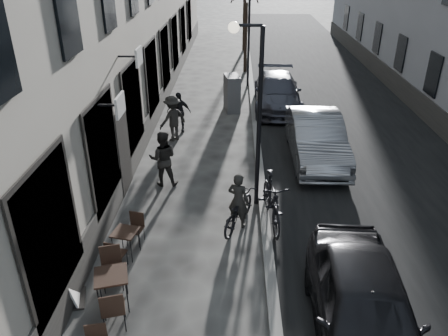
{
  "coord_description": "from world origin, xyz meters",
  "views": [
    {
      "loc": [
        -0.64,
        -4.91,
        6.7
      ],
      "look_at": [
        -0.9,
        4.7,
        1.8
      ],
      "focal_mm": 35.0,
      "sensor_mm": 36.0,
      "label": 1
    }
  ],
  "objects_px": {
    "utility_cabinet": "(232,93)",
    "car_far": "(277,92)",
    "moped": "(271,201)",
    "car_mid": "(316,138)",
    "pedestrian_far": "(179,112)",
    "bistro_set_b": "(112,287)",
    "sign_board": "(71,282)",
    "car_near": "(365,310)",
    "pedestrian_mid": "(173,118)",
    "streetlamp_far": "(246,25)",
    "pedestrian_near": "(163,159)",
    "bistro_set_c": "(126,241)",
    "streetlamp_near": "(253,99)",
    "bicycle": "(238,210)"
  },
  "relations": [
    {
      "from": "bistro_set_c",
      "to": "sign_board",
      "type": "distance_m",
      "value": 1.73
    },
    {
      "from": "car_near",
      "to": "sign_board",
      "type": "bearing_deg",
      "value": 173.9
    },
    {
      "from": "bistro_set_b",
      "to": "sign_board",
      "type": "distance_m",
      "value": 0.92
    },
    {
      "from": "sign_board",
      "to": "car_near",
      "type": "relative_size",
      "value": 0.25
    },
    {
      "from": "bistro_set_b",
      "to": "bistro_set_c",
      "type": "distance_m",
      "value": 1.67
    },
    {
      "from": "streetlamp_near",
      "to": "sign_board",
      "type": "height_order",
      "value": "streetlamp_near"
    },
    {
      "from": "sign_board",
      "to": "car_mid",
      "type": "xyz_separation_m",
      "value": [
        6.18,
        7.08,
        0.32
      ]
    },
    {
      "from": "sign_board",
      "to": "car_mid",
      "type": "relative_size",
      "value": 0.24
    },
    {
      "from": "sign_board",
      "to": "streetlamp_near",
      "type": "bearing_deg",
      "value": 31.66
    },
    {
      "from": "moped",
      "to": "streetlamp_far",
      "type": "bearing_deg",
      "value": 86.07
    },
    {
      "from": "streetlamp_far",
      "to": "car_far",
      "type": "xyz_separation_m",
      "value": [
        1.44,
        -3.47,
        -2.42
      ]
    },
    {
      "from": "pedestrian_far",
      "to": "sign_board",
      "type": "bearing_deg",
      "value": -101.17
    },
    {
      "from": "sign_board",
      "to": "car_near",
      "type": "height_order",
      "value": "car_near"
    },
    {
      "from": "sign_board",
      "to": "pedestrian_near",
      "type": "height_order",
      "value": "pedestrian_near"
    },
    {
      "from": "pedestrian_near",
      "to": "moped",
      "type": "xyz_separation_m",
      "value": [
        3.19,
        -2.06,
        -0.2
      ]
    },
    {
      "from": "utility_cabinet",
      "to": "car_far",
      "type": "height_order",
      "value": "utility_cabinet"
    },
    {
      "from": "streetlamp_far",
      "to": "moped",
      "type": "bearing_deg",
      "value": -87.7
    },
    {
      "from": "moped",
      "to": "bistro_set_c",
      "type": "bearing_deg",
      "value": -163.45
    },
    {
      "from": "utility_cabinet",
      "to": "sign_board",
      "type": "bearing_deg",
      "value": -116.54
    },
    {
      "from": "streetlamp_near",
      "to": "car_far",
      "type": "distance_m",
      "value": 8.98
    },
    {
      "from": "moped",
      "to": "sign_board",
      "type": "bearing_deg",
      "value": -151.54
    },
    {
      "from": "car_mid",
      "to": "moped",
      "type": "bearing_deg",
      "value": -114.17
    },
    {
      "from": "sign_board",
      "to": "pedestrian_near",
      "type": "distance_m",
      "value": 5.23
    },
    {
      "from": "bistro_set_b",
      "to": "car_mid",
      "type": "xyz_separation_m",
      "value": [
        5.27,
        7.22,
        0.3
      ]
    },
    {
      "from": "bicycle",
      "to": "car_near",
      "type": "height_order",
      "value": "car_near"
    },
    {
      "from": "sign_board",
      "to": "moped",
      "type": "height_order",
      "value": "moped"
    },
    {
      "from": "bistro_set_b",
      "to": "car_near",
      "type": "bearing_deg",
      "value": -25.2
    },
    {
      "from": "bistro_set_b",
      "to": "pedestrian_mid",
      "type": "xyz_separation_m",
      "value": [
        0.1,
        8.74,
        0.39
      ]
    },
    {
      "from": "car_mid",
      "to": "car_far",
      "type": "bearing_deg",
      "value": 99.28
    },
    {
      "from": "utility_cabinet",
      "to": "moped",
      "type": "xyz_separation_m",
      "value": [
        1.15,
        -9.03,
        -0.12
      ]
    },
    {
      "from": "sign_board",
      "to": "pedestrian_far",
      "type": "relative_size",
      "value": 0.72
    },
    {
      "from": "bistro_set_b",
      "to": "moped",
      "type": "bearing_deg",
      "value": 26.67
    },
    {
      "from": "streetlamp_near",
      "to": "pedestrian_near",
      "type": "bearing_deg",
      "value": 158.06
    },
    {
      "from": "car_near",
      "to": "pedestrian_mid",
      "type": "bearing_deg",
      "value": 119.69
    },
    {
      "from": "pedestrian_far",
      "to": "car_mid",
      "type": "bearing_deg",
      "value": -30.2
    },
    {
      "from": "streetlamp_far",
      "to": "bistro_set_b",
      "type": "relative_size",
      "value": 3.04
    },
    {
      "from": "pedestrian_far",
      "to": "bistro_set_b",
      "type": "bearing_deg",
      "value": -95.69
    },
    {
      "from": "sign_board",
      "to": "car_near",
      "type": "distance_m",
      "value": 5.86
    },
    {
      "from": "sign_board",
      "to": "bicycle",
      "type": "height_order",
      "value": "sign_board"
    },
    {
      "from": "bistro_set_c",
      "to": "utility_cabinet",
      "type": "xyz_separation_m",
      "value": [
        2.41,
        10.53,
        0.39
      ]
    },
    {
      "from": "bistro_set_c",
      "to": "car_far",
      "type": "xyz_separation_m",
      "value": [
        4.48,
        11.01,
        0.32
      ]
    },
    {
      "from": "streetlamp_near",
      "to": "streetlamp_far",
      "type": "height_order",
      "value": "same"
    },
    {
      "from": "pedestrian_near",
      "to": "car_far",
      "type": "height_order",
      "value": "pedestrian_near"
    },
    {
      "from": "bistro_set_b",
      "to": "streetlamp_near",
      "type": "bearing_deg",
      "value": 38.93
    },
    {
      "from": "car_far",
      "to": "pedestrian_far",
      "type": "bearing_deg",
      "value": -142.63
    },
    {
      "from": "bistro_set_b",
      "to": "sign_board",
      "type": "relative_size",
      "value": 1.43
    },
    {
      "from": "utility_cabinet",
      "to": "bistro_set_b",
      "type": "bearing_deg",
      "value": -112.29
    },
    {
      "from": "moped",
      "to": "car_mid",
      "type": "bearing_deg",
      "value": 59.67
    },
    {
      "from": "car_far",
      "to": "streetlamp_far",
      "type": "bearing_deg",
      "value": 113.96
    },
    {
      "from": "streetlamp_far",
      "to": "bistro_set_b",
      "type": "xyz_separation_m",
      "value": [
        -2.93,
        -16.14,
        -2.67
      ]
    }
  ]
}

